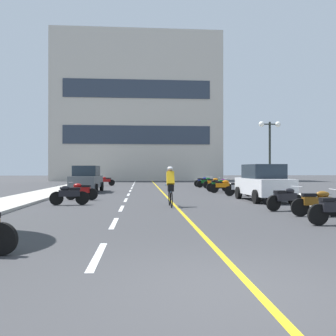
{
  "coord_description": "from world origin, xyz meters",
  "views": [
    {
      "loc": [
        -1.22,
        -4.63,
        1.56
      ],
      "look_at": [
        0.48,
        18.19,
        1.66
      ],
      "focal_mm": 38.76,
      "sensor_mm": 36.0,
      "label": 1
    }
  ],
  "objects_px": {
    "motorcycle_4": "(69,194)",
    "motorcycle_13": "(106,181)",
    "parked_car_mid": "(87,179)",
    "motorcycle_3": "(286,198)",
    "parked_car_near": "(263,182)",
    "motorcycle_8": "(218,185)",
    "motorcycle_12": "(203,181)",
    "motorcycle_2": "(317,202)",
    "motorcycle_7": "(223,186)",
    "motorcycle_6": "(239,188)",
    "motorcycle_9": "(220,184)",
    "motorcycle_5": "(81,191)",
    "cyclist_rider": "(170,185)",
    "motorcycle_10": "(213,183)",
    "street_lamp_mid": "(270,139)",
    "motorcycle_11": "(206,182)"
  },
  "relations": [
    {
      "from": "street_lamp_mid",
      "to": "motorcycle_12",
      "type": "xyz_separation_m",
      "value": [
        -2.78,
        9.55,
        -3.05
      ]
    },
    {
      "from": "motorcycle_8",
      "to": "motorcycle_10",
      "type": "height_order",
      "value": "same"
    },
    {
      "from": "parked_car_near",
      "to": "motorcycle_9",
      "type": "bearing_deg",
      "value": 91.15
    },
    {
      "from": "motorcycle_13",
      "to": "motorcycle_6",
      "type": "bearing_deg",
      "value": -57.61
    },
    {
      "from": "parked_car_near",
      "to": "motorcycle_9",
      "type": "distance_m",
      "value": 9.09
    },
    {
      "from": "parked_car_mid",
      "to": "motorcycle_2",
      "type": "height_order",
      "value": "parked_car_mid"
    },
    {
      "from": "motorcycle_5",
      "to": "motorcycle_12",
      "type": "bearing_deg",
      "value": 57.99
    },
    {
      "from": "motorcycle_7",
      "to": "motorcycle_9",
      "type": "height_order",
      "value": "same"
    },
    {
      "from": "motorcycle_2",
      "to": "motorcycle_10",
      "type": "relative_size",
      "value": 1.0
    },
    {
      "from": "motorcycle_7",
      "to": "motorcycle_10",
      "type": "relative_size",
      "value": 0.99
    },
    {
      "from": "parked_car_mid",
      "to": "motorcycle_8",
      "type": "relative_size",
      "value": 2.49
    },
    {
      "from": "motorcycle_10",
      "to": "motorcycle_4",
      "type": "bearing_deg",
      "value": -124.41
    },
    {
      "from": "motorcycle_4",
      "to": "motorcycle_6",
      "type": "height_order",
      "value": "same"
    },
    {
      "from": "parked_car_mid",
      "to": "motorcycle_3",
      "type": "relative_size",
      "value": 2.57
    },
    {
      "from": "parked_car_mid",
      "to": "motorcycle_4",
      "type": "bearing_deg",
      "value": -86.23
    },
    {
      "from": "motorcycle_2",
      "to": "cyclist_rider",
      "type": "xyz_separation_m",
      "value": [
        -4.6,
        3.6,
        0.41
      ]
    },
    {
      "from": "motorcycle_4",
      "to": "motorcycle_5",
      "type": "height_order",
      "value": "same"
    },
    {
      "from": "motorcycle_4",
      "to": "motorcycle_13",
      "type": "distance_m",
      "value": 19.01
    },
    {
      "from": "motorcycle_2",
      "to": "motorcycle_5",
      "type": "distance_m",
      "value": 11.42
    },
    {
      "from": "motorcycle_5",
      "to": "cyclist_rider",
      "type": "bearing_deg",
      "value": -39.66
    },
    {
      "from": "motorcycle_10",
      "to": "parked_car_mid",
      "type": "bearing_deg",
      "value": -157.04
    },
    {
      "from": "motorcycle_13",
      "to": "motorcycle_12",
      "type": "bearing_deg",
      "value": -15.72
    },
    {
      "from": "motorcycle_5",
      "to": "motorcycle_10",
      "type": "height_order",
      "value": "same"
    },
    {
      "from": "motorcycle_12",
      "to": "motorcycle_5",
      "type": "bearing_deg",
      "value": -122.01
    },
    {
      "from": "motorcycle_2",
      "to": "motorcycle_7",
      "type": "distance_m",
      "value": 12.07
    },
    {
      "from": "parked_car_near",
      "to": "motorcycle_6",
      "type": "xyz_separation_m",
      "value": [
        -0.33,
        3.19,
        -0.44
      ]
    },
    {
      "from": "motorcycle_2",
      "to": "street_lamp_mid",
      "type": "bearing_deg",
      "value": 77.4
    },
    {
      "from": "parked_car_near",
      "to": "motorcycle_3",
      "type": "distance_m",
      "value": 4.29
    },
    {
      "from": "motorcycle_5",
      "to": "motorcycle_13",
      "type": "relative_size",
      "value": 1.0
    },
    {
      "from": "parked_car_mid",
      "to": "motorcycle_4",
      "type": "height_order",
      "value": "parked_car_mid"
    },
    {
      "from": "motorcycle_12",
      "to": "motorcycle_10",
      "type": "bearing_deg",
      "value": -84.57
    },
    {
      "from": "street_lamp_mid",
      "to": "motorcycle_12",
      "type": "relative_size",
      "value": 2.75
    },
    {
      "from": "motorcycle_6",
      "to": "motorcycle_11",
      "type": "bearing_deg",
      "value": 90.71
    },
    {
      "from": "parked_car_mid",
      "to": "motorcycle_7",
      "type": "height_order",
      "value": "parked_car_mid"
    },
    {
      "from": "motorcycle_7",
      "to": "motorcycle_12",
      "type": "xyz_separation_m",
      "value": [
        0.21,
        8.97,
        0.0
      ]
    },
    {
      "from": "motorcycle_2",
      "to": "motorcycle_12",
      "type": "relative_size",
      "value": 1.02
    },
    {
      "from": "motorcycle_8",
      "to": "motorcycle_13",
      "type": "relative_size",
      "value": 1.01
    },
    {
      "from": "street_lamp_mid",
      "to": "motorcycle_10",
      "type": "relative_size",
      "value": 2.7
    },
    {
      "from": "motorcycle_10",
      "to": "motorcycle_12",
      "type": "xyz_separation_m",
      "value": [
        -0.31,
        3.22,
        0.0
      ]
    },
    {
      "from": "parked_car_near",
      "to": "motorcycle_8",
      "type": "bearing_deg",
      "value": 94.92
    },
    {
      "from": "motorcycle_10",
      "to": "motorcycle_7",
      "type": "bearing_deg",
      "value": -95.15
    },
    {
      "from": "motorcycle_13",
      "to": "cyclist_rider",
      "type": "bearing_deg",
      "value": -76.98
    },
    {
      "from": "motorcycle_2",
      "to": "motorcycle_11",
      "type": "relative_size",
      "value": 1.01
    },
    {
      "from": "motorcycle_7",
      "to": "motorcycle_6",
      "type": "bearing_deg",
      "value": -83.34
    },
    {
      "from": "motorcycle_3",
      "to": "motorcycle_7",
      "type": "xyz_separation_m",
      "value": [
        -0.08,
        10.3,
        0.0
      ]
    },
    {
      "from": "motorcycle_4",
      "to": "motorcycle_12",
      "type": "xyz_separation_m",
      "value": [
        8.77,
        16.48,
        0.0
      ]
    },
    {
      "from": "motorcycle_8",
      "to": "motorcycle_12",
      "type": "xyz_separation_m",
      "value": [
        0.19,
        7.53,
        0.0
      ]
    },
    {
      "from": "parked_car_mid",
      "to": "motorcycle_4",
      "type": "xyz_separation_m",
      "value": [
        0.6,
        -9.16,
        -0.44
      ]
    },
    {
      "from": "motorcycle_4",
      "to": "motorcycle_12",
      "type": "relative_size",
      "value": 1.02
    },
    {
      "from": "motorcycle_4",
      "to": "motorcycle_9",
      "type": "distance_m",
      "value": 13.87
    }
  ]
}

